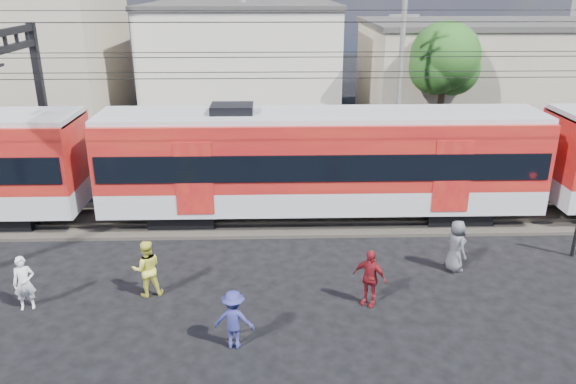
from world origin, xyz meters
name	(u,v)px	position (x,y,z in m)	size (l,w,h in m)	color
ground	(278,347)	(0.00, 0.00, 0.00)	(120.00, 120.00, 0.00)	black
track_bed	(276,218)	(0.00, 8.00, 0.06)	(70.00, 3.40, 0.12)	#2D2823
rail_near	(276,223)	(0.00, 7.25, 0.18)	(70.00, 0.12, 0.12)	#59544C
rail_far	(276,208)	(0.00, 8.75, 0.18)	(70.00, 0.12, 0.12)	#59544C
commuter_train	(326,159)	(1.89, 8.00, 2.40)	(50.30, 3.08, 4.17)	black
catenary	(26,87)	(-8.65, 8.00, 5.14)	(70.00, 9.30, 7.52)	black
building_midwest	(244,59)	(-2.00, 27.00, 3.66)	(12.24, 12.24, 7.30)	beige
building_mideast	(493,72)	(14.00, 24.00, 3.16)	(16.32, 10.20, 6.30)	gray
utility_pole_mid	(400,72)	(6.00, 15.00, 4.53)	(1.80, 0.24, 8.50)	slate
tree_near	(448,61)	(9.19, 18.09, 4.66)	(3.82, 3.64, 6.72)	#382619
pedestrian_a	(24,283)	(-6.96, 1.99, 0.79)	(0.58, 0.38, 1.58)	silver
pedestrian_b	(147,268)	(-3.73, 2.61, 0.85)	(0.83, 0.65, 1.71)	#E2DD46
pedestrian_c	(234,320)	(-1.08, 0.06, 0.78)	(1.01, 0.58, 1.56)	navy
pedestrian_d	(369,278)	(2.57, 1.94, 0.84)	(0.98, 0.41, 1.67)	maroon
pedestrian_e	(456,246)	(5.60, 3.86, 0.84)	(0.82, 0.53, 1.68)	#4D4E53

